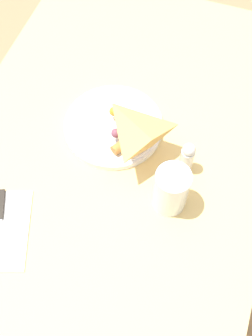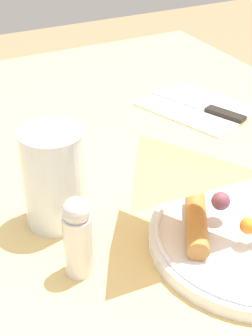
{
  "view_description": "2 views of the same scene",
  "coord_description": "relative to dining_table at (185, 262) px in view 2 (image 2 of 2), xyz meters",
  "views": [
    {
      "loc": [
        0.44,
        0.2,
        1.56
      ],
      "look_at": [
        0.03,
        0.05,
        0.76
      ],
      "focal_mm": 45.0,
      "sensor_mm": 36.0,
      "label": 1
    },
    {
      "loc": [
        -0.43,
        0.32,
        1.09
      ],
      "look_at": [
        0.07,
        0.06,
        0.74
      ],
      "focal_mm": 55.0,
      "sensor_mm": 36.0,
      "label": 2
    }
  ],
  "objects": [
    {
      "name": "salt_shaker",
      "position": [
        -0.05,
        0.17,
        0.15
      ],
      "size": [
        0.03,
        0.03,
        0.09
      ],
      "color": "silver",
      "rests_on": "dining_table"
    },
    {
      "name": "dining_table",
      "position": [
        0.0,
        0.0,
        0.0
      ],
      "size": [
        1.23,
        0.75,
        0.71
      ],
      "color": "#DBB770",
      "rests_on": "ground_plane"
    },
    {
      "name": "plate_pizza",
      "position": [
        -0.1,
        -0.02,
        0.11
      ],
      "size": [
        0.24,
        0.24,
        0.05
      ],
      "color": "white",
      "rests_on": "dining_table"
    },
    {
      "name": "milk_glass",
      "position": [
        0.05,
        0.16,
        0.15
      ],
      "size": [
        0.07,
        0.07,
        0.12
      ],
      "color": "white",
      "rests_on": "dining_table"
    },
    {
      "name": "butter_knife",
      "position": [
        0.22,
        -0.17,
        0.1
      ],
      "size": [
        0.18,
        0.09,
        0.01
      ],
      "rotation": [
        0.0,
        0.0,
        0.39
      ],
      "color": "black",
      "rests_on": "napkin_folded"
    },
    {
      "name": "napkin_folded",
      "position": [
        0.23,
        -0.16,
        0.1
      ],
      "size": [
        0.21,
        0.18,
        0.0
      ],
      "rotation": [
        0.0,
        0.0,
        0.34
      ],
      "color": "white",
      "rests_on": "dining_table"
    }
  ]
}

